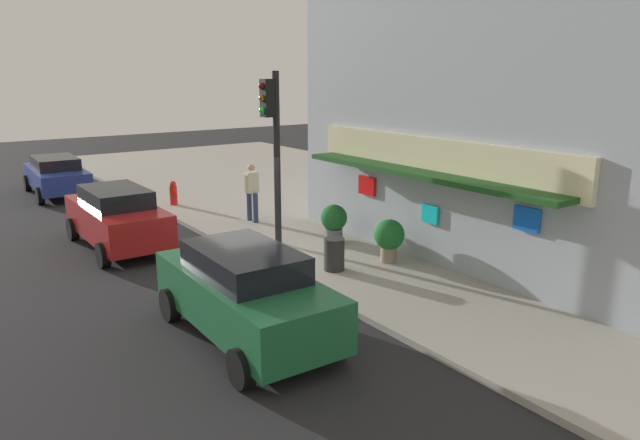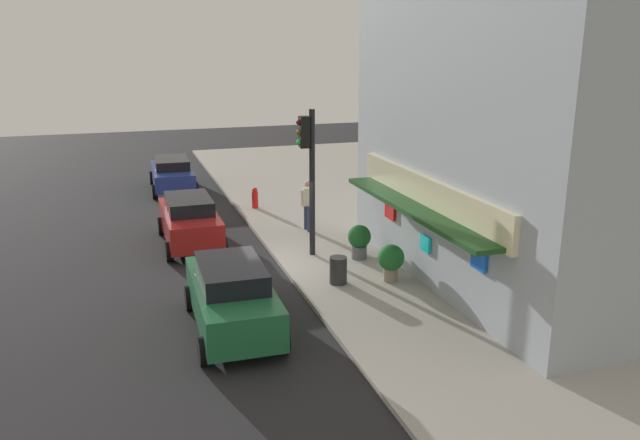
# 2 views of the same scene
# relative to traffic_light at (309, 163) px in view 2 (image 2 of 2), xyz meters

# --- Properties ---
(ground_plane) EXTENTS (65.60, 65.60, 0.00)m
(ground_plane) POSITION_rel_traffic_light_xyz_m (0.71, -1.07, -3.07)
(ground_plane) COLOR #232326
(sidewalk) EXTENTS (43.73, 12.66, 0.13)m
(sidewalk) POSITION_rel_traffic_light_xyz_m (0.71, 5.26, -3.01)
(sidewalk) COLOR #A39E93
(sidewalk) RESTS_ON ground_plane
(corner_building) EXTENTS (10.59, 9.10, 7.77)m
(corner_building) POSITION_rel_traffic_light_xyz_m (3.52, 6.39, 0.94)
(corner_building) COLOR #9EA8B2
(corner_building) RESTS_ON sidewalk
(traffic_light) EXTENTS (0.32, 0.58, 4.57)m
(traffic_light) POSITION_rel_traffic_light_xyz_m (0.00, 0.00, 0.00)
(traffic_light) COLOR black
(traffic_light) RESTS_ON sidewalk
(fire_hydrant) EXTENTS (0.50, 0.26, 0.85)m
(fire_hydrant) POSITION_rel_traffic_light_xyz_m (-6.26, -0.37, -2.53)
(fire_hydrant) COLOR red
(fire_hydrant) RESTS_ON sidewalk
(trash_can) EXTENTS (0.49, 0.49, 0.76)m
(trash_can) POSITION_rel_traffic_light_xyz_m (2.61, 0.06, -2.56)
(trash_can) COLOR #2D2D2D
(trash_can) RESTS_ON sidewalk
(pedestrian) EXTENTS (0.53, 0.52, 1.80)m
(pedestrian) POSITION_rel_traffic_light_xyz_m (-2.58, 0.74, -1.96)
(pedestrian) COLOR navy
(pedestrian) RESTS_ON sidewalk
(potted_plant_by_doorway) EXTENTS (0.75, 0.75, 1.07)m
(potted_plant_by_doorway) POSITION_rel_traffic_light_xyz_m (2.88, 1.53, -2.32)
(potted_plant_by_doorway) COLOR gray
(potted_plant_by_doorway) RESTS_ON sidewalk
(potted_plant_by_window) EXTENTS (0.72, 0.72, 1.07)m
(potted_plant_by_window) POSITION_rel_traffic_light_xyz_m (0.81, 1.38, -2.33)
(potted_plant_by_window) COLOR #59595B
(potted_plant_by_window) RESTS_ON sidewalk
(parked_car_red) EXTENTS (4.29, 1.93, 1.65)m
(parked_car_red) POSITION_rel_traffic_light_xyz_m (-2.61, -3.39, -2.21)
(parked_car_red) COLOR #AD1E1E
(parked_car_red) RESTS_ON ground_plane
(parked_car_blue) EXTENTS (4.39, 2.06, 1.49)m
(parked_car_blue) POSITION_rel_traffic_light_xyz_m (-11.12, -3.18, -2.29)
(parked_car_blue) COLOR navy
(parked_car_blue) RESTS_ON ground_plane
(parked_car_green) EXTENTS (4.34, 2.01, 1.68)m
(parked_car_green) POSITION_rel_traffic_light_xyz_m (4.38, -3.24, -2.20)
(parked_car_green) COLOR #1E6038
(parked_car_green) RESTS_ON ground_plane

